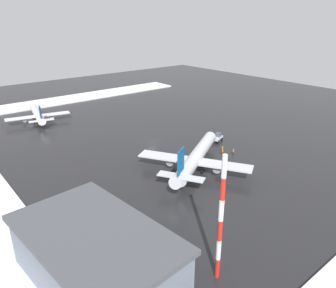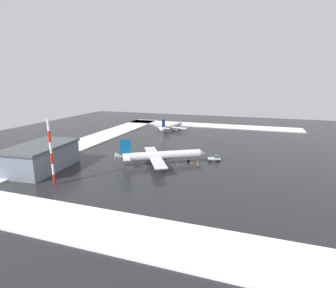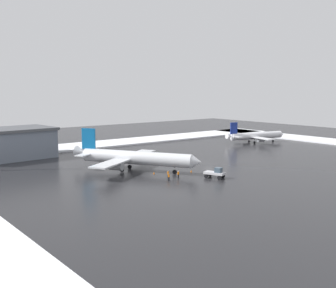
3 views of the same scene
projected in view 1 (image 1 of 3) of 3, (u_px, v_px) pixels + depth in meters
The scene contains 12 objects.
ground_plane at pixel (152, 141), 100.10m from camera, with size 240.00×240.00×0.00m, color #232326.
snow_bank_left at pixel (63, 100), 148.15m from camera, with size 14.00×116.00×0.53m, color white.
airplane_distant_tail at pixel (196, 157), 80.82m from camera, with size 26.23×30.65×10.08m.
airplane_foreground_jet at pixel (37, 114), 118.29m from camera, with size 26.48×22.16×7.91m.
pushback_tug at pixel (217, 137), 99.61m from camera, with size 3.66×5.08×2.50m.
ground_crew_mid_apron at pixel (233, 152), 89.96m from camera, with size 0.36×0.36×1.71m.
ground_crew_near_tug at pixel (222, 152), 89.75m from camera, with size 0.36×0.36×1.71m.
ground_crew_by_nose_gear at pixel (222, 149), 91.90m from camera, with size 0.36×0.36×1.71m.
antenna_mast at pixel (221, 220), 44.56m from camera, with size 0.70×0.70×19.53m.
cargo_hangar at pixel (96, 257), 45.46m from camera, with size 26.18×17.07×8.80m.
traffic_cone_near_nose at pixel (208, 159), 86.83m from camera, with size 0.36×0.36×0.55m, color orange.
traffic_cone_mid_line at pixel (196, 147), 95.12m from camera, with size 0.36×0.36×0.55m, color orange.
Camera 1 is at (75.25, -55.72, 35.73)m, focal length 35.00 mm.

